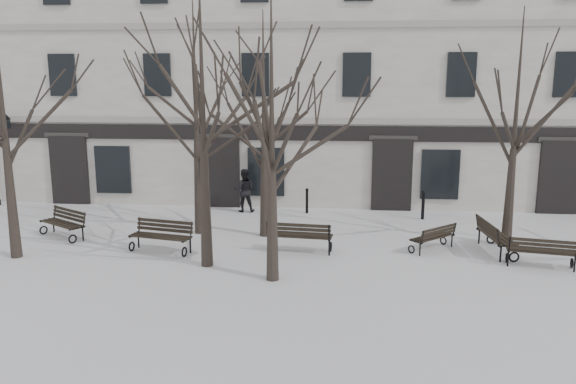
# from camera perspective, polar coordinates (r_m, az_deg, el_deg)

# --- Properties ---
(ground) EXTENTS (100.00, 100.00, 0.00)m
(ground) POSITION_cam_1_polar(r_m,az_deg,el_deg) (15.56, -0.12, -8.21)
(ground) COLOR silver
(ground) RESTS_ON ground
(building) EXTENTS (40.40, 10.20, 11.40)m
(building) POSITION_cam_1_polar(r_m,az_deg,el_deg) (27.59, 2.46, 11.95)
(building) COLOR beige
(building) RESTS_ON ground
(tree_1) EXTENTS (5.91, 5.91, 8.44)m
(tree_1) POSITION_cam_1_polar(r_m,az_deg,el_deg) (15.46, -8.75, 11.47)
(tree_1) COLOR black
(tree_1) RESTS_ON ground
(tree_2) EXTENTS (5.16, 5.16, 7.37)m
(tree_2) POSITION_cam_1_polar(r_m,az_deg,el_deg) (14.15, -1.67, 8.91)
(tree_2) COLOR black
(tree_2) RESTS_ON ground
(tree_4) EXTENTS (5.52, 5.52, 7.88)m
(tree_4) POSITION_cam_1_polar(r_m,az_deg,el_deg) (19.02, -9.41, 10.34)
(tree_4) COLOR black
(tree_4) RESTS_ON ground
(tree_5) EXTENTS (5.17, 5.17, 7.39)m
(tree_5) POSITION_cam_1_polar(r_m,az_deg,el_deg) (18.45, -2.50, 9.50)
(tree_5) COLOR black
(tree_5) RESTS_ON ground
(tree_6) EXTENTS (5.15, 5.15, 7.36)m
(tree_6) POSITION_cam_1_polar(r_m,az_deg,el_deg) (18.73, 22.26, 8.64)
(tree_6) COLOR black
(tree_6) RESTS_ON ground
(bench_0) EXTENTS (2.01, 1.10, 0.97)m
(bench_0) POSITION_cam_1_polar(r_m,az_deg,el_deg) (17.70, -12.73, -4.28)
(bench_0) COLOR black
(bench_0) RESTS_ON ground
(bench_1) EXTENTS (2.03, 0.91, 0.99)m
(bench_1) POSITION_cam_1_polar(r_m,az_deg,el_deg) (17.17, 1.16, -4.43)
(bench_1) COLOR black
(bench_1) RESTS_ON ground
(bench_2) EXTENTS (1.90, 0.99, 0.91)m
(bench_2) POSITION_cam_1_polar(r_m,az_deg,el_deg) (17.32, 24.32, -5.48)
(bench_2) COLOR black
(bench_2) RESTS_ON ground
(bench_3) EXTENTS (1.92, 1.56, 0.95)m
(bench_3) POSITION_cam_1_polar(r_m,az_deg,el_deg) (20.28, -21.81, -2.87)
(bench_3) COLOR black
(bench_3) RESTS_ON ground
(bench_4) EXTENTS (1.57, 1.51, 0.82)m
(bench_4) POSITION_cam_1_polar(r_m,az_deg,el_deg) (17.96, 14.61, -4.41)
(bench_4) COLOR black
(bench_4) RESTS_ON ground
(bench_5) EXTENTS (0.89, 2.03, 1.00)m
(bench_5) POSITION_cam_1_polar(r_m,az_deg,el_deg) (18.29, 20.21, -4.16)
(bench_5) COLOR black
(bench_5) RESTS_ON ground
(bollard_a) EXTENTS (0.13, 0.13, 1.01)m
(bollard_a) POSITION_cam_1_polar(r_m,az_deg,el_deg) (22.24, 1.94, -0.79)
(bollard_a) COLOR black
(bollard_a) RESTS_ON ground
(bollard_b) EXTENTS (0.14, 0.14, 1.10)m
(bollard_b) POSITION_cam_1_polar(r_m,az_deg,el_deg) (21.84, 13.56, -1.20)
(bollard_b) COLOR black
(bollard_b) RESTS_ON ground
(pedestrian_b) EXTENTS (0.93, 0.78, 1.73)m
(pedestrian_b) POSITION_cam_1_polar(r_m,az_deg,el_deg) (22.65, -4.45, -2.00)
(pedestrian_b) COLOR black
(pedestrian_b) RESTS_ON ground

